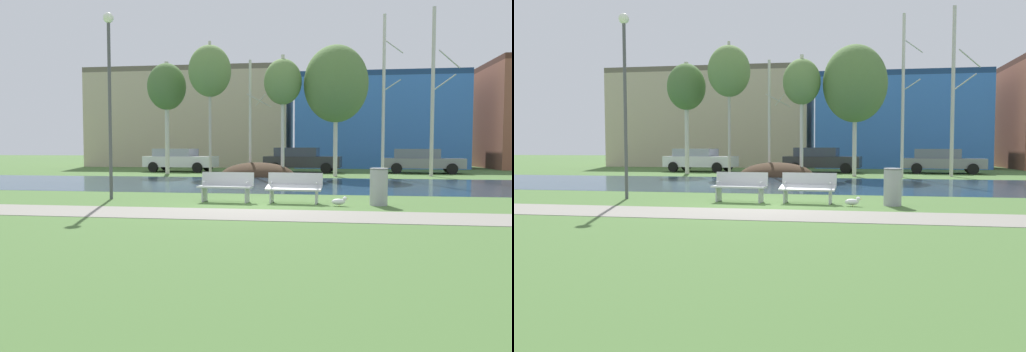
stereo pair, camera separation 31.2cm
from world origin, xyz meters
TOP-DOWN VIEW (x-y plane):
  - ground_plane at (0.00, 10.00)m, footprint 120.00×120.00m
  - paved_path_strip at (0.00, -1.90)m, footprint 60.00×2.00m
  - river_band at (0.00, 7.76)m, footprint 80.00×8.83m
  - soil_mound at (-2.01, 13.69)m, footprint 4.13×3.14m
  - bench_left at (-1.00, 0.72)m, footprint 1.64×0.69m
  - bench_right at (1.01, 0.72)m, footprint 1.64×0.69m
  - trash_bin at (3.37, 0.53)m, footprint 0.51×0.51m
  - seagull at (2.30, 0.17)m, footprint 0.46×0.17m
  - streetlamp at (-4.69, 0.97)m, footprint 0.32×0.32m
  - birch_far_left at (-7.62, 14.99)m, footprint 2.27×2.27m
  - birch_left at (-4.76, 14.00)m, footprint 2.40×2.40m
  - birch_center_left at (-2.44, 14.00)m, footprint 1.27×2.06m
  - birch_center at (-0.60, 13.46)m, footprint 2.04×2.04m
  - birch_center_right at (2.22, 13.90)m, footprint 3.45×3.45m
  - birch_right at (4.71, 13.50)m, footprint 1.05×1.82m
  - birch_far_right at (7.43, 14.76)m, footprint 1.46×2.51m
  - parked_van_nearest_white at (-7.63, 17.44)m, footprint 4.67×2.45m
  - parked_sedan_second_dark at (0.13, 17.86)m, footprint 4.87×2.46m
  - parked_hatch_third_grey at (7.37, 17.89)m, footprint 4.88×2.42m
  - building_beige_block at (-9.43, 26.94)m, footprint 16.13×6.43m
  - building_blue_store at (5.48, 27.33)m, footprint 12.36×8.33m

SIDE VIEW (x-z plane):
  - ground_plane at x=0.00m, z-range 0.00..0.00m
  - soil_mound at x=-2.01m, z-range -0.75..0.75m
  - river_band at x=0.00m, z-range 0.00..0.01m
  - paved_path_strip at x=0.00m, z-range 0.00..0.01m
  - seagull at x=2.30m, z-range 0.00..0.26m
  - bench_left at x=-1.00m, z-range 0.04..0.91m
  - bench_right at x=1.01m, z-range 0.04..0.91m
  - trash_bin at x=3.37m, z-range 0.02..1.06m
  - parked_hatch_third_grey at x=7.37m, z-range 0.04..1.51m
  - parked_van_nearest_white at x=-7.63m, z-range 0.05..1.53m
  - parked_sedan_second_dark at x=0.13m, z-range 0.04..1.59m
  - birch_center_left at x=-2.44m, z-range 0.05..6.46m
  - building_blue_store at x=5.48m, z-range 0.00..7.06m
  - streetlamp at x=-4.69m, z-range 0.92..6.63m
  - building_beige_block at x=-9.43m, z-range 0.00..7.83m
  - birch_right at x=4.71m, z-range 0.06..8.54m
  - birch_far_right at x=7.43m, z-range 0.05..9.14m
  - birch_center_right at x=2.22m, z-range 1.45..8.51m
  - birch_center at x=-0.60m, z-range 1.78..8.32m
  - birch_far_left at x=-7.62m, z-range 1.79..8.38m
  - birch_left at x=-4.76m, z-range 2.07..9.57m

